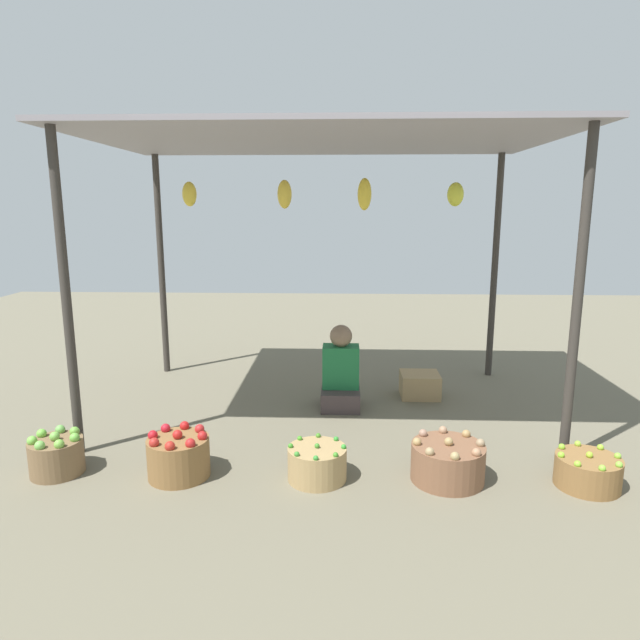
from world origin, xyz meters
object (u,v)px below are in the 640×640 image
Objects in this scene: vendor_person at (341,375)px; basket_red_apples at (179,456)px; basket_green_apples at (57,455)px; basket_green_chilies at (317,463)px; basket_potatoes at (448,462)px; wooden_crate_near_vendor at (420,385)px; basket_limes at (588,471)px.

basket_red_apples is (-1.12, -1.45, -0.15)m from vendor_person.
basket_green_chilies is at bearing -0.42° from basket_green_apples.
basket_red_apples is at bearing 179.58° from basket_green_chilies.
basket_red_apples reaches higher than basket_green_chilies.
basket_potatoes reaches higher than wooden_crate_near_vendor.
wooden_crate_near_vendor is (-0.88, 1.78, 0.01)m from basket_limes.
vendor_person is 1.82× the size of basket_red_apples.
basket_limes is (0.93, -0.05, -0.03)m from basket_potatoes.
basket_limes is (1.83, -0.03, -0.01)m from basket_green_chilies.
basket_green_chilies is at bearing 179.18° from basket_limes.
basket_green_chilies is 0.90m from basket_potatoes.
vendor_person is 1.84m from basket_red_apples.
basket_red_apples reaches higher than basket_limes.
vendor_person is at bearing 83.85° from basket_green_chilies.
basket_potatoes is (0.90, 0.02, 0.02)m from basket_green_chilies.
basket_red_apples is 2.79m from basket_limes.
vendor_person is at bearing 35.86° from basket_green_apples.
vendor_person is 2.07× the size of wooden_crate_near_vendor.
basket_green_chilies is (-0.16, -1.46, -0.18)m from vendor_person.
basket_green_chilies is 0.96× the size of basket_limes.
basket_green_chilies reaches higher than wooden_crate_near_vendor.
vendor_person reaches higher than basket_limes.
basket_red_apples is 1.87m from basket_potatoes.
vendor_person is at bearing 138.37° from basket_limes.
basket_green_apples is 2.74m from basket_potatoes.
vendor_person is 0.86m from wooden_crate_near_vendor.
wooden_crate_near_vendor is (2.79, 1.74, -0.02)m from basket_green_apples.
basket_green_chilies is 1.08× the size of wooden_crate_near_vendor.
vendor_person is 1.91× the size of basket_green_chilies.
vendor_person reaches higher than wooden_crate_near_vendor.
basket_red_apples is 1.05× the size of basket_green_chilies.
basket_limes is at bearing -0.62° from basket_green_apples.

